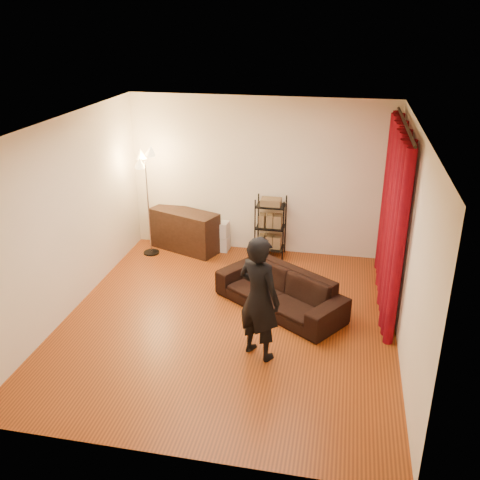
% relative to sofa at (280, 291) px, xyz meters
% --- Properties ---
extents(floor, '(5.00, 5.00, 0.00)m').
position_rel_sofa_xyz_m(floor, '(-0.64, -0.48, -0.28)').
color(floor, '#963F11').
rests_on(floor, ground).
extents(ceiling, '(5.00, 5.00, 0.00)m').
position_rel_sofa_xyz_m(ceiling, '(-0.64, -0.48, 2.42)').
color(ceiling, white).
rests_on(ceiling, ground).
extents(wall_back, '(5.00, 0.00, 5.00)m').
position_rel_sofa_xyz_m(wall_back, '(-0.64, 2.02, 1.07)').
color(wall_back, '#F5E9CC').
rests_on(wall_back, ground).
extents(wall_front, '(5.00, 0.00, 5.00)m').
position_rel_sofa_xyz_m(wall_front, '(-0.64, -2.98, 1.07)').
color(wall_front, '#F5E9CC').
rests_on(wall_front, ground).
extents(wall_left, '(0.00, 5.00, 5.00)m').
position_rel_sofa_xyz_m(wall_left, '(-2.89, -0.48, 1.07)').
color(wall_left, '#F5E9CC').
rests_on(wall_left, ground).
extents(wall_right, '(0.00, 5.00, 5.00)m').
position_rel_sofa_xyz_m(wall_right, '(1.61, -0.48, 1.07)').
color(wall_right, '#F5E9CC').
rests_on(wall_right, ground).
extents(curtain_rod, '(0.04, 2.65, 0.04)m').
position_rel_sofa_xyz_m(curtain_rod, '(1.51, 0.64, 2.30)').
color(curtain_rod, black).
rests_on(curtain_rod, wall_right).
extents(curtain, '(0.22, 2.65, 2.55)m').
position_rel_sofa_xyz_m(curtain, '(1.49, 0.64, 0.99)').
color(curtain, '#70040C').
rests_on(curtain, ground).
extents(sofa, '(2.02, 1.71, 0.56)m').
position_rel_sofa_xyz_m(sofa, '(0.00, 0.00, 0.00)').
color(sofa, black).
rests_on(sofa, ground).
extents(person, '(0.69, 0.62, 1.59)m').
position_rel_sofa_xyz_m(person, '(-0.11, -1.17, 0.51)').
color(person, black).
rests_on(person, ground).
extents(media_cabinet, '(1.33, 0.88, 0.72)m').
position_rel_sofa_xyz_m(media_cabinet, '(-1.94, 1.74, 0.08)').
color(media_cabinet, black).
rests_on(media_cabinet, ground).
extents(storage_boxes, '(0.34, 0.28, 0.54)m').
position_rel_sofa_xyz_m(storage_boxes, '(-1.32, 1.83, -0.01)').
color(storage_boxes, beige).
rests_on(storage_boxes, ground).
extents(wire_shelf, '(0.50, 0.36, 1.06)m').
position_rel_sofa_xyz_m(wire_shelf, '(-0.41, 1.79, 0.25)').
color(wire_shelf, black).
rests_on(wire_shelf, ground).
extents(floor_lamp, '(0.39, 0.39, 1.86)m').
position_rel_sofa_xyz_m(floor_lamp, '(-2.48, 1.46, 0.65)').
color(floor_lamp, silver).
rests_on(floor_lamp, ground).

